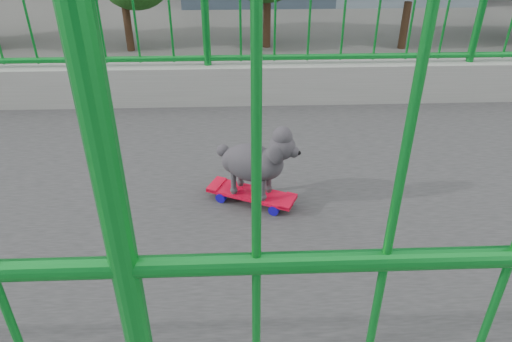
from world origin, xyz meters
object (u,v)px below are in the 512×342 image
object	(u,v)px
car_1	(394,195)
car_4	(192,80)
skateboard	(251,195)
poodle	(255,160)

from	to	relation	value
car_1	car_4	world-z (taller)	car_4
skateboard	car_4	world-z (taller)	skateboard
skateboard	car_4	size ratio (longest dim) A/B	0.12
car_1	car_4	size ratio (longest dim) A/B	0.99
skateboard	poodle	distance (m)	0.22
skateboard	car_4	bearing A→B (deg)	-148.85
car_1	poodle	bearing A→B (deg)	-25.55
poodle	car_1	size ratio (longest dim) A/B	0.10
poodle	car_1	xyz separation A→B (m)	(-9.19, 4.39, -6.59)
car_4	car_1	bearing A→B (deg)	-145.67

